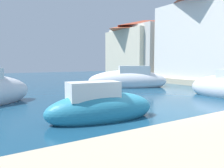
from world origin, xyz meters
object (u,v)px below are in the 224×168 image
object	(u,v)px
moored_boat_3	(128,80)
waterfront_building_far	(144,47)
waterfront_building_main	(212,35)
waterfront_building_annex	(142,48)
moored_boat_5	(101,108)

from	to	relation	value
moored_boat_3	waterfront_building_far	distance (m)	11.47
waterfront_building_main	waterfront_building_annex	xyz separation A→B (m)	(0.00, 9.77, -0.63)
moored_boat_5	waterfront_building_annex	xyz separation A→B (m)	(15.21, 15.66, 3.45)
moored_boat_3	waterfront_building_far	world-z (taller)	waterfront_building_far
moored_boat_3	waterfront_building_annex	bearing A→B (deg)	-105.86
moored_boat_5	waterfront_building_far	xyz separation A→B (m)	(15.21, 15.18, 3.52)
waterfront_building_far	moored_boat_5	bearing A→B (deg)	-135.06
moored_boat_5	waterfront_building_annex	world-z (taller)	waterfront_building_annex
waterfront_building_far	waterfront_building_annex	bearing A→B (deg)	90.00
waterfront_building_annex	waterfront_building_far	xyz separation A→B (m)	(0.00, -0.48, 0.07)
moored_boat_5	waterfront_building_annex	size ratio (longest dim) A/B	0.55
waterfront_building_main	waterfront_building_annex	size ratio (longest dim) A/B	1.32
moored_boat_3	moored_boat_5	bearing A→B (deg)	77.75
moored_boat_3	waterfront_building_main	bearing A→B (deg)	-163.22
moored_boat_5	waterfront_building_far	distance (m)	21.78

